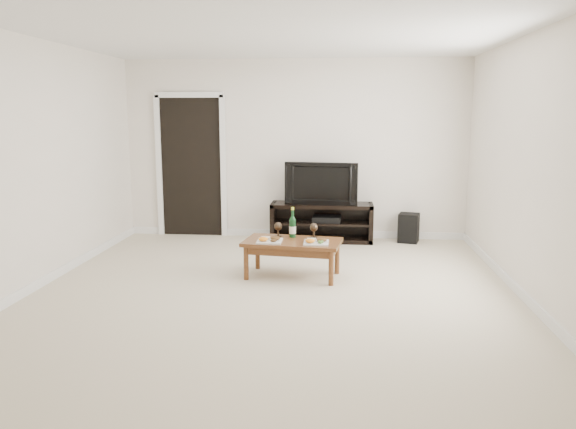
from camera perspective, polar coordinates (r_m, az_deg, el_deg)
The scene contains 14 objects.
floor at distance 5.81m, azimuth -1.53°, elevation -8.08°, with size 5.50×5.50×0.00m, color beige.
back_wall at distance 8.29m, azimuth 0.70°, elevation 6.61°, with size 5.00×0.04×2.60m, color white.
ceiling at distance 5.57m, azimuth -1.66°, elevation 18.44°, with size 5.00×5.50×0.04m, color white.
doorway at distance 8.54m, azimuth -9.79°, elevation 4.72°, with size 0.90×0.02×2.05m, color black.
media_console at distance 8.12m, azimuth 3.44°, elevation -0.78°, with size 1.46×0.45×0.55m, color black.
television at distance 8.03m, azimuth 3.48°, elevation 3.25°, with size 1.04×0.14×0.60m, color black.
av_receiver at distance 8.10m, azimuth 3.96°, elevation -0.45°, with size 0.40×0.30×0.08m, color black.
subwoofer at distance 8.23m, azimuth 12.16°, elevation -1.33°, with size 0.28×0.28×0.41m, color black.
coffee_table at distance 6.35m, azimuth 0.46°, elevation -4.50°, with size 1.07×0.58×0.42m, color brown.
plate_left at distance 6.23m, azimuth -1.88°, elevation -2.49°, with size 0.27×0.27×0.07m, color white.
plate_right at distance 6.16m, azimuth 2.89°, elevation -2.64°, with size 0.27×0.27×0.07m, color white.
wine_bottle at distance 6.42m, azimuth 0.46°, elevation -0.80°, with size 0.07×0.07×0.35m, color #0E3516.
goblet_left at distance 6.48m, azimuth -1.01°, elevation -1.51°, with size 0.09×0.09×0.17m, color #36291D, non-canonical shape.
goblet_right at distance 6.43m, azimuth 2.64°, elevation -1.61°, with size 0.09×0.09×0.17m, color #36291D, non-canonical shape.
Camera 1 is at (0.66, -5.47, 1.83)m, focal length 35.00 mm.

